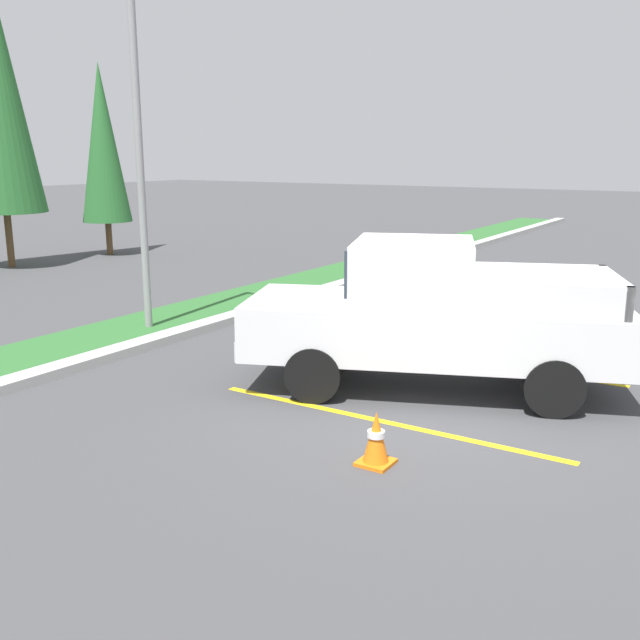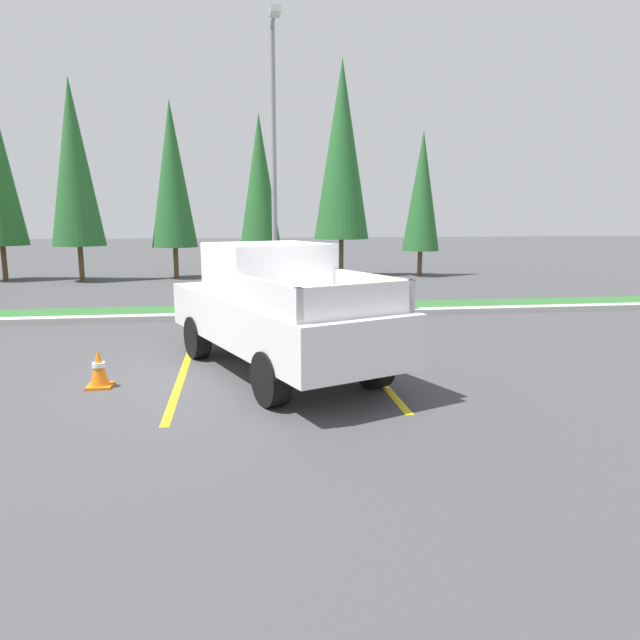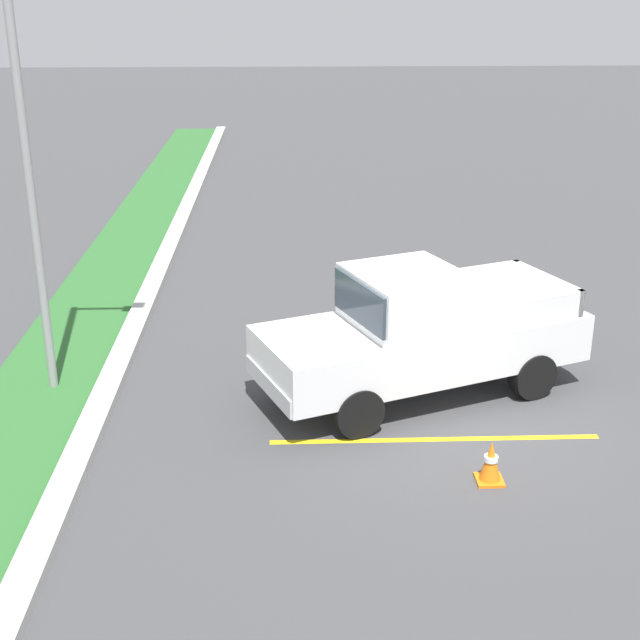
% 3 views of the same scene
% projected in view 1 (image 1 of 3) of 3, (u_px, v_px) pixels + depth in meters
% --- Properties ---
extents(ground_plane, '(120.00, 120.00, 0.00)m').
position_uv_depth(ground_plane, '(411.00, 398.00, 9.78)').
color(ground_plane, '#424244').
extents(parking_line_near, '(0.12, 4.80, 0.01)m').
position_uv_depth(parking_line_near, '(381.00, 421.00, 8.95)').
color(parking_line_near, yellow).
rests_on(parking_line_near, ground).
extents(parking_line_far, '(0.12, 4.80, 0.01)m').
position_uv_depth(parking_line_far, '(470.00, 361.00, 11.51)').
color(parking_line_far, yellow).
rests_on(parking_line_far, ground).
extents(curb_strip, '(56.00, 0.40, 0.15)m').
position_uv_depth(curb_strip, '(147.00, 343.00, 12.36)').
color(curb_strip, '#B2B2AD').
rests_on(curb_strip, ground).
extents(grass_median, '(56.00, 1.80, 0.06)m').
position_uv_depth(grass_median, '(103.00, 337.00, 12.94)').
color(grass_median, '#2D662D').
rests_on(grass_median, ground).
extents(pickup_truck_main, '(3.71, 5.54, 2.10)m').
position_uv_depth(pickup_truck_main, '(430.00, 317.00, 10.00)').
color(pickup_truck_main, black).
rests_on(pickup_truck_main, ground).
extents(street_light, '(0.24, 1.49, 7.24)m').
position_uv_depth(street_light, '(142.00, 100.00, 12.59)').
color(street_light, gray).
rests_on(street_light, ground).
extents(cypress_tree_far_right, '(1.57, 1.57, 6.06)m').
position_uv_depth(cypress_tree_far_right, '(103.00, 144.00, 22.87)').
color(cypress_tree_far_right, brown).
rests_on(cypress_tree_far_right, ground).
extents(traffic_cone, '(0.36, 0.36, 0.60)m').
position_uv_depth(traffic_cone, '(376.00, 439.00, 7.65)').
color(traffic_cone, orange).
rests_on(traffic_cone, ground).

